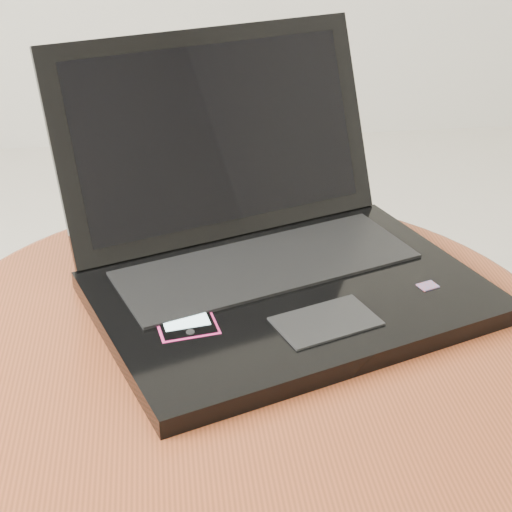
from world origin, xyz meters
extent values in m
cylinder|color=brown|center=(-0.07, 0.06, 0.50)|extent=(0.62, 0.62, 0.03)
torus|color=brown|center=(-0.07, 0.06, 0.50)|extent=(0.65, 0.65, 0.03)
cube|color=black|center=(-0.02, 0.10, 0.52)|extent=(0.45, 0.37, 0.02)
cube|color=black|center=(-0.03, 0.15, 0.53)|extent=(0.34, 0.21, 0.00)
cube|color=black|center=(0.00, 0.04, 0.53)|extent=(0.11, 0.09, 0.00)
cube|color=red|center=(0.12, 0.09, 0.53)|extent=(0.02, 0.02, 0.00)
cube|color=black|center=(-0.07, 0.27, 0.64)|extent=(0.38, 0.21, 0.22)
cube|color=black|center=(-0.07, 0.26, 0.64)|extent=(0.33, 0.18, 0.18)
cube|color=black|center=(-0.14, 0.11, 0.52)|extent=(0.08, 0.11, 0.01)
cube|color=#B20974|center=(-0.15, 0.16, 0.52)|extent=(0.05, 0.02, 0.00)
cube|color=#FF3185|center=(-0.13, 0.08, 0.53)|extent=(0.07, 0.11, 0.01)
cube|color=black|center=(-0.13, 0.08, 0.53)|extent=(0.06, 0.10, 0.00)
cube|color=#C2EDF3|center=(-0.13, 0.08, 0.54)|extent=(0.05, 0.08, 0.00)
cylinder|color=black|center=(-0.12, 0.03, 0.54)|extent=(0.01, 0.01, 0.00)
camera|label=1|loc=(-0.14, -0.57, 0.94)|focal=55.05mm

